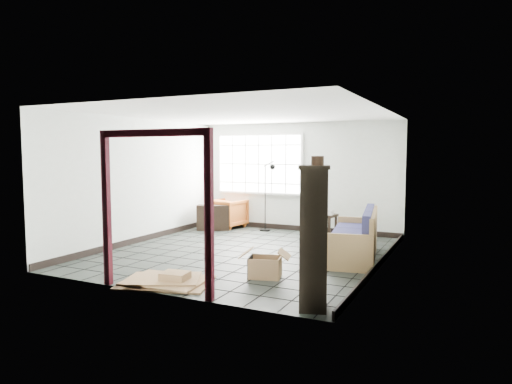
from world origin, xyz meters
The scene contains 15 objects.
ground centered at (0.00, 0.00, 0.00)m, with size 5.50×5.50×0.00m, color black.
room_shell centered at (0.00, 0.03, 1.68)m, with size 5.02×5.52×2.61m.
window_panel centered at (-1.00, 2.70, 1.60)m, with size 2.32×0.08×1.52m.
doorway_trim centered at (0.00, -2.70, 1.38)m, with size 1.80×0.08×2.20m.
futon_sofa centered at (2.00, 0.43, 0.32)m, with size 1.08×2.12×0.90m.
armchair centered at (-1.73, 2.40, 0.40)m, with size 0.77×0.72×0.79m, color #985016.
side_table centered at (0.87, 2.19, 0.43)m, with size 0.52×0.52×0.52m.
table_lamp centered at (0.83, 2.12, 0.77)m, with size 0.30×0.30×0.36m.
projector centered at (0.93, 2.11, 0.57)m, with size 0.29×0.23×0.10m.
floor_lamp centered at (-0.57, 2.32, 0.90)m, with size 0.44×0.31×1.69m.
console_shelf centered at (-1.86, 1.91, 0.31)m, with size 0.85×0.60×0.61m.
tall_shelf centered at (2.13, -2.40, 0.89)m, with size 0.49×0.56×1.74m.
pot centered at (2.19, -2.47, 1.80)m, with size 0.19×0.19×0.11m.
open_box centered at (1.03, -1.39, 0.16)m, with size 0.83×0.55×0.43m.
cardboard_pile centered at (-0.10, -2.31, 0.05)m, with size 1.49×1.25×0.19m.
Camera 1 is at (3.85, -7.57, 1.90)m, focal length 32.00 mm.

